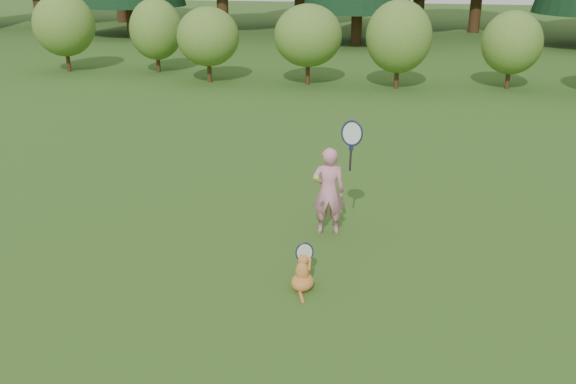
# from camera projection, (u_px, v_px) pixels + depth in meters

# --- Properties ---
(ground) EXTENTS (100.00, 100.00, 0.00)m
(ground) POSITION_uv_depth(u_px,v_px,m) (263.00, 257.00, 8.97)
(ground) COLOR #235217
(ground) RESTS_ON ground
(shrub_row) EXTENTS (28.00, 3.00, 2.80)m
(shrub_row) POSITION_uv_depth(u_px,v_px,m) (358.00, 40.00, 20.41)
(shrub_row) COLOR #446B21
(shrub_row) RESTS_ON ground
(child) EXTENTS (0.77, 0.44, 2.02)m
(child) POSITION_uv_depth(u_px,v_px,m) (329.00, 189.00, 9.51)
(child) COLOR pink
(child) RESTS_ON ground
(cat) EXTENTS (0.37, 0.63, 0.66)m
(cat) POSITION_uv_depth(u_px,v_px,m) (303.00, 271.00, 8.05)
(cat) COLOR #B77623
(cat) RESTS_ON ground
(tennis_ball) EXTENTS (0.08, 0.08, 0.08)m
(tennis_ball) POSITION_uv_depth(u_px,v_px,m) (316.00, 178.00, 8.48)
(tennis_ball) COLOR #B2E21A
(tennis_ball) RESTS_ON ground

